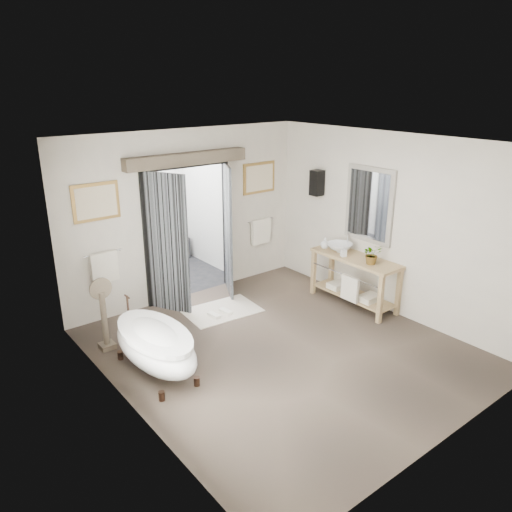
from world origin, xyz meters
The scene contains 13 objects.
ground_plane centered at (0.00, 0.00, 0.00)m, with size 5.00×5.00×0.00m, color brown.
room_shell centered at (-0.04, -0.12, 1.86)m, with size 4.52×5.02×2.91m.
shower_room centered at (0.00, 3.99, 0.91)m, with size 2.22×2.01×2.51m.
back_wall_dressing centered at (0.00, 2.32, 1.56)m, with size 3.82×0.76×2.52m.
clawfoot_tub centered at (-1.67, 0.59, 0.40)m, with size 0.75×1.68×0.82m.
vanity centered at (1.95, 0.41, 0.51)m, with size 0.57×1.60×0.85m.
pedestal_mirror centered at (-1.94, 1.59, 0.47)m, with size 0.32×0.21×1.08m.
rug centered at (0.04, 1.57, 0.01)m, with size 1.20×0.80×0.01m, color beige.
slippers centered at (-0.08, 1.45, 0.04)m, with size 0.35×0.26×0.05m.
basin centered at (1.94, 0.76, 0.93)m, with size 0.45×0.45×0.16m, color white.
plant centered at (1.92, 0.05, 1.02)m, with size 0.30×0.26×0.33m, color gray.
soap_bottle_a centered at (1.83, 0.56, 0.94)m, with size 0.08×0.09×0.18m, color gray.
soap_bottle_b centered at (1.88, 1.05, 0.94)m, with size 0.15×0.15×0.19m, color gray.
Camera 1 is at (-4.16, -4.69, 3.64)m, focal length 35.00 mm.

